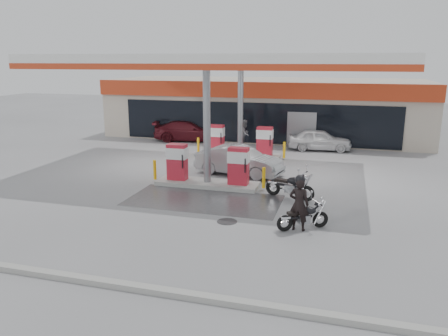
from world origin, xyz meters
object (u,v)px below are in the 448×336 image
Objects in this scene: parked_car_left at (188,131)px; parked_motorcycle at (290,187)px; attendant at (245,134)px; hatchback_silver at (239,161)px; biker_main at (299,204)px; main_motorcycle at (304,217)px; parked_car_right at (377,135)px; sedan_white at (320,140)px; pump_island_near at (207,170)px; pump_island_far at (240,145)px.

parked_motorcycle is at bearing -154.19° from parked_car_left.
attendant is 0.42× the size of hatchback_silver.
biker_main is at bearing -139.34° from hatchback_silver.
parked_motorcycle is at bearing 73.83° from main_motorcycle.
sedan_white is at bearing 105.25° from parked_car_right.
main_motorcycle is at bearing -144.27° from biker_main.
pump_island_near is 1.22× the size of hatchback_silver.
biker_main is 16.71m from parked_car_left.
pump_island_far reaches higher than biker_main.
main_motorcycle is 16.72m from parked_car_left.
attendant reaches higher than parked_motorcycle.
pump_island_near is at bearing 150.41° from sedan_white.
parked_motorcycle is at bearing 139.10° from parked_car_right.
sedan_white is at bearing 104.38° from parked_motorcycle.
main_motorcycle is (4.58, -3.98, -0.30)m from pump_island_near.
main_motorcycle is 0.50m from biker_main.
main_motorcycle is at bearing 176.61° from sedan_white.
sedan_white is at bearing -85.49° from biker_main.
sedan_white is 4.43m from parked_car_right.
parked_car_left is at bearing 138.92° from pump_island_far.
parked_car_right is at bearing 38.18° from pump_island_far.
main_motorcycle is 3.28m from parked_motorcycle.
hatchback_silver is (-3.54, 6.28, -0.18)m from biker_main.
sedan_white is 7.75m from hatchback_silver.
hatchback_silver is at bearing -157.73° from attendant.
parked_motorcycle is at bearing -125.26° from hatchback_silver.
pump_island_near is at bearing -167.14° from parked_car_left.
parked_car_left is (-8.32, 10.81, 0.20)m from parked_motorcycle.
biker_main is at bearing 175.90° from sedan_white.
attendant reaches higher than sedan_white.
hatchback_silver is (-3.70, 6.18, 0.28)m from main_motorcycle.
parked_car_right is (3.43, 2.80, -0.03)m from sedan_white.
hatchback_silver is at bearing 89.83° from main_motorcycle.
biker_main is at bearing -178.95° from main_motorcycle.
hatchback_silver is 11.90m from parked_car_right.
parked_motorcycle is (3.74, -6.81, -0.23)m from pump_island_far.
biker_main is at bearing -61.12° from parked_motorcycle.
parked_car_right is (3.05, 15.98, 0.20)m from main_motorcycle.
pump_island_near is 2.50× the size of parked_motorcycle.
pump_island_near is at bearing 123.56° from parked_car_right.
main_motorcycle is at bearing -65.34° from pump_island_far.
attendant reaches higher than hatchback_silver.
parked_motorcycle is 0.44× the size of parked_car_left.
sedan_white is 0.86× the size of parked_car_right.
parked_motorcycle is 13.39m from parked_car_right.
pump_island_far is 3.18× the size of main_motorcycle.
parked_car_right is at bearing -23.35° from hatchback_silver.
attendant is (-0.40, 2.80, 0.16)m from pump_island_far.
sedan_white is at bearing 60.53° from main_motorcycle.
parked_motorcycle is 10.47m from attendant.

